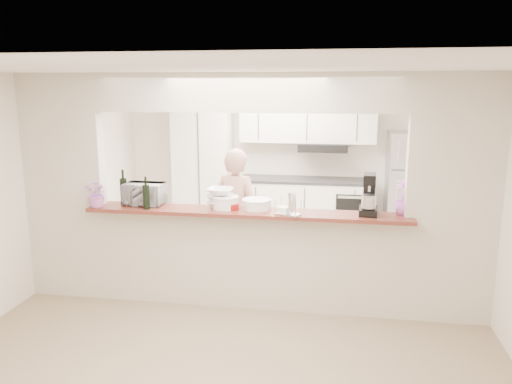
% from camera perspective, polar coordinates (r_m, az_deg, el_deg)
% --- Properties ---
extents(floor, '(6.00, 6.00, 0.00)m').
position_cam_1_polar(floor, '(5.62, -1.00, -12.86)').
color(floor, gray).
rests_on(floor, ground).
extents(tile_overlay, '(5.00, 2.90, 0.01)m').
position_cam_1_polar(tile_overlay, '(7.04, 1.27, -7.58)').
color(tile_overlay, beige).
rests_on(tile_overlay, floor).
extents(partition, '(5.00, 0.15, 2.50)m').
position_cam_1_polar(partition, '(5.17, -1.06, 2.22)').
color(partition, beige).
rests_on(partition, floor).
extents(bar_counter, '(3.40, 0.38, 1.09)m').
position_cam_1_polar(bar_counter, '(5.40, -1.04, -7.32)').
color(bar_counter, beige).
rests_on(bar_counter, floor).
extents(kitchen_cabinets, '(3.15, 0.62, 2.25)m').
position_cam_1_polar(kitchen_cabinets, '(7.94, 1.16, 1.92)').
color(kitchen_cabinets, silver).
rests_on(kitchen_cabinets, floor).
extents(refrigerator, '(0.75, 0.70, 1.70)m').
position_cam_1_polar(refrigerator, '(7.89, 17.36, 0.39)').
color(refrigerator, '#A1A1A5').
rests_on(refrigerator, floor).
extents(flower_left, '(0.33, 0.31, 0.30)m').
position_cam_1_polar(flower_left, '(5.59, -17.68, -0.17)').
color(flower_left, '#D671BE').
rests_on(flower_left, bar_counter).
extents(wine_bottle_a, '(0.07, 0.07, 0.35)m').
position_cam_1_polar(wine_bottle_a, '(5.37, -12.44, -0.49)').
color(wine_bottle_a, black).
rests_on(wine_bottle_a, bar_counter).
extents(wine_bottle_b, '(0.08, 0.08, 0.38)m').
position_cam_1_polar(wine_bottle_b, '(5.70, -14.90, 0.21)').
color(wine_bottle_b, black).
rests_on(wine_bottle_b, bar_counter).
extents(toaster_oven, '(0.43, 0.29, 0.23)m').
position_cam_1_polar(toaster_oven, '(5.59, -12.63, -0.21)').
color(toaster_oven, '#A4A4A9').
rests_on(toaster_oven, bar_counter).
extents(serving_bowls, '(0.29, 0.29, 0.20)m').
position_cam_1_polar(serving_bowls, '(5.34, -4.12, -0.68)').
color(serving_bowls, white).
rests_on(serving_bowls, bar_counter).
extents(plate_stack_a, '(0.29, 0.29, 0.13)m').
position_cam_1_polar(plate_stack_a, '(5.30, -3.52, -1.19)').
color(plate_stack_a, white).
rests_on(plate_stack_a, bar_counter).
extents(plate_stack_b, '(0.31, 0.31, 0.11)m').
position_cam_1_polar(plate_stack_b, '(5.25, 0.08, -1.40)').
color(plate_stack_b, white).
rests_on(plate_stack_b, bar_counter).
extents(red_bowl, '(0.14, 0.14, 0.07)m').
position_cam_1_polar(red_bowl, '(5.25, -2.72, -1.67)').
color(red_bowl, maroon).
rests_on(red_bowl, bar_counter).
extents(tan_bowl, '(0.14, 0.14, 0.07)m').
position_cam_1_polar(tan_bowl, '(5.21, -0.57, -1.75)').
color(tan_bowl, beige).
rests_on(tan_bowl, bar_counter).
extents(utensil_caddy, '(0.28, 0.22, 0.23)m').
position_cam_1_polar(utensil_caddy, '(5.03, 3.69, -1.53)').
color(utensil_caddy, silver).
rests_on(utensil_caddy, bar_counter).
extents(stand_mixer, '(0.20, 0.30, 0.42)m').
position_cam_1_polar(stand_mixer, '(5.15, 12.79, -0.46)').
color(stand_mixer, black).
rests_on(stand_mixer, bar_counter).
extents(flower_right, '(0.23, 0.23, 0.35)m').
position_cam_1_polar(flower_right, '(5.23, 16.57, -0.61)').
color(flower_right, '#AD66BE').
rests_on(flower_right, bar_counter).
extents(person, '(0.67, 0.52, 1.63)m').
position_cam_1_polar(person, '(6.14, -2.26, -2.62)').
color(person, tan).
rests_on(person, floor).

